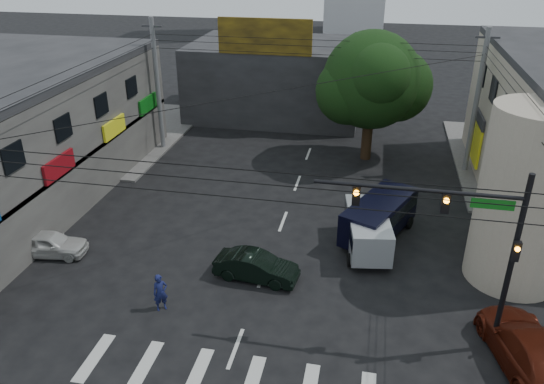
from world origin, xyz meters
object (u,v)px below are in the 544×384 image
(white_compact, at_px, (49,244))
(maroon_sedan, at_px, (529,349))
(street_tree, at_px, (372,80))
(dark_sedan, at_px, (256,267))
(utility_pole_far_right, at_px, (476,103))
(traffic_gantry, at_px, (466,233))
(traffic_officer, at_px, (160,293))
(navy_van, at_px, (379,219))
(utility_pole_far_left, at_px, (158,86))
(silver_minivan, at_px, (367,232))

(white_compact, bearing_deg, maroon_sedan, -106.87)
(street_tree, xyz_separation_m, white_compact, (-14.50, -15.47, -4.86))
(dark_sedan, bearing_deg, utility_pole_far_right, -30.10)
(traffic_gantry, bearing_deg, traffic_officer, -178.39)
(traffic_gantry, xyz_separation_m, navy_van, (-2.77, 7.42, -3.80))
(utility_pole_far_right, bearing_deg, traffic_officer, -129.17)
(utility_pole_far_right, xyz_separation_m, traffic_officer, (-14.12, -17.33, -3.77))
(utility_pole_far_left, height_order, white_compact, utility_pole_far_left)
(utility_pole_far_left, relative_size, dark_sedan, 2.34)
(utility_pole_far_right, bearing_deg, navy_van, -119.57)
(silver_minivan, relative_size, navy_van, 0.85)
(utility_pole_far_left, distance_m, white_compact, 15.01)
(traffic_gantry, bearing_deg, white_compact, 172.12)
(street_tree, bearing_deg, traffic_gantry, -78.01)
(silver_minivan, bearing_deg, navy_van, -30.34)
(street_tree, relative_size, traffic_gantry, 1.21)
(traffic_gantry, xyz_separation_m, utility_pole_far_right, (2.68, 17.00, -0.23))
(traffic_gantry, height_order, maroon_sedan, traffic_gantry)
(navy_van, bearing_deg, silver_minivan, -177.18)
(street_tree, distance_m, traffic_gantry, 18.42)
(dark_sedan, relative_size, traffic_officer, 2.37)
(dark_sedan, xyz_separation_m, silver_minivan, (4.76, 3.49, 0.33))
(street_tree, height_order, utility_pole_far_right, utility_pole_far_right)
(utility_pole_far_right, relative_size, traffic_officer, 5.54)
(dark_sedan, distance_m, traffic_officer, 4.45)
(traffic_gantry, height_order, white_compact, traffic_gantry)
(utility_pole_far_right, distance_m, dark_sedan, 18.42)
(utility_pole_far_right, distance_m, white_compact, 25.81)
(dark_sedan, bearing_deg, traffic_gantry, -101.14)
(utility_pole_far_right, xyz_separation_m, dark_sedan, (-10.74, -14.43, -3.97))
(utility_pole_far_left, height_order, silver_minivan, utility_pole_far_left)
(white_compact, distance_m, traffic_officer, 7.46)
(street_tree, height_order, dark_sedan, street_tree)
(dark_sedan, height_order, traffic_officer, traffic_officer)
(street_tree, relative_size, maroon_sedan, 1.51)
(traffic_gantry, distance_m, utility_pole_far_right, 17.21)
(traffic_gantry, relative_size, dark_sedan, 1.83)
(street_tree, bearing_deg, utility_pole_far_left, -176.05)
(utility_pole_far_left, bearing_deg, utility_pole_far_right, 0.00)
(white_compact, xyz_separation_m, maroon_sedan, (21.00, -3.34, 0.17))
(dark_sedan, relative_size, maroon_sedan, 0.68)
(street_tree, xyz_separation_m, traffic_gantry, (3.82, -18.00, -0.64))
(white_compact, bearing_deg, dark_sedan, -97.63)
(utility_pole_far_left, distance_m, maroon_sedan, 27.80)
(navy_van, bearing_deg, traffic_officer, 156.01)
(maroon_sedan, distance_m, silver_minivan, 9.10)
(street_tree, distance_m, navy_van, 11.53)
(silver_minivan, distance_m, navy_van, 1.46)
(traffic_gantry, relative_size, traffic_officer, 4.33)
(silver_minivan, relative_size, traffic_officer, 2.83)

